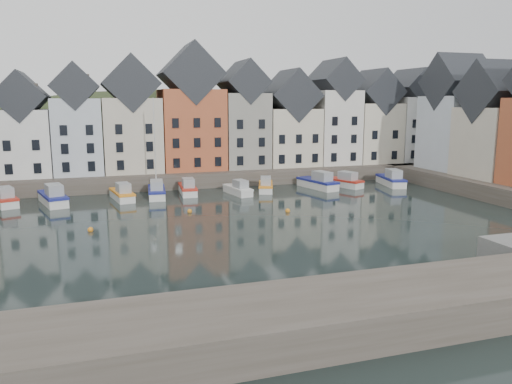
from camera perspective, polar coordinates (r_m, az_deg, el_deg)
name	(u,v)px	position (r m, az deg, el deg)	size (l,w,h in m)	color
ground	(247,228)	(46.82, -1.00, -4.08)	(260.00, 260.00, 0.00)	black
far_quay	(190,174)	(75.34, -7.59, 2.09)	(90.00, 16.00, 2.00)	#464036
near_wall	(177,336)	(24.12, -9.03, -15.96)	(50.00, 6.00, 2.00)	#464036
hillside	(169,248)	(104.56, -9.89, -6.31)	(153.60, 70.40, 64.00)	#232E17
far_terrace	(213,121)	(73.32, -4.96, 8.10)	(72.37, 8.16, 17.78)	beige
right_terrace	(499,123)	(71.17, 26.05, 7.08)	(8.30, 24.25, 16.36)	silver
mooring_buoys	(194,217)	(50.91, -7.06, -2.81)	(20.50, 5.50, 0.50)	orange
boat_a	(5,199)	(63.38, -26.80, -0.73)	(3.96, 6.60, 2.42)	silver
boat_b	(53,198)	(61.61, -22.16, -0.60)	(3.91, 7.31, 2.68)	silver
boat_c	(122,194)	(61.82, -15.03, -0.24)	(2.86, 6.37, 2.36)	silver
boat_d	(157,191)	(62.53, -11.29, 0.12)	(2.58, 6.58, 12.27)	silver
boat_e	(188,189)	(64.08, -7.80, 0.38)	(2.30, 6.20, 2.34)	silver
boat_f	(238,189)	(63.29, -2.04, 0.29)	(2.69, 5.80, 2.14)	silver
boat_g	(266,186)	(65.63, 1.12, 0.67)	(3.53, 6.00, 2.20)	silver
boat_h	(318,183)	(68.06, 7.14, 1.05)	(3.63, 7.22, 2.66)	silver
boat_i	(343,182)	(70.08, 9.97, 1.17)	(4.12, 6.47, 2.38)	silver
boat_j	(391,180)	(72.65, 15.20, 1.34)	(3.43, 7.08, 2.61)	silver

